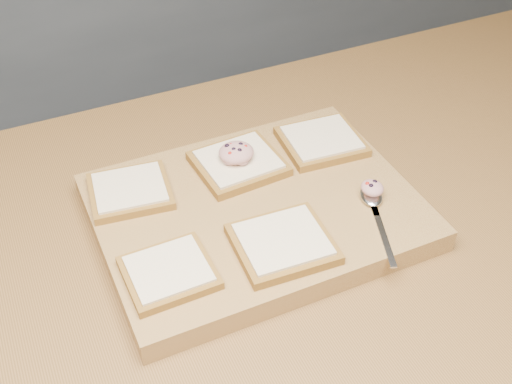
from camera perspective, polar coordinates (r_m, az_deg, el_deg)
island_counter at (r=1.35m, az=5.03°, el=-14.88°), size 2.00×0.80×0.90m
back_counter at (r=2.37m, az=-12.06°, el=12.66°), size 3.60×0.62×0.94m
cutting_board at (r=0.95m, az=-0.00°, el=-1.76°), size 0.46×0.35×0.04m
bread_far_left at (r=0.96m, az=-11.13°, el=0.12°), size 0.13×0.12×0.02m
bread_far_center at (r=1.00m, az=-1.56°, el=2.59°), size 0.14×0.13×0.02m
bread_far_right at (r=1.05m, az=5.84°, el=4.54°), size 0.13×0.12×0.02m
bread_near_left at (r=0.84m, az=-7.75°, el=-7.07°), size 0.11×0.10×0.02m
bread_near_center at (r=0.87m, az=2.39°, el=-4.56°), size 0.13×0.12×0.02m
tuna_salad_dollop at (r=0.98m, az=-1.77°, el=3.54°), size 0.05×0.05×0.03m
spoon at (r=0.95m, az=10.34°, el=-0.81°), size 0.08×0.16×0.01m
spoon_salad at (r=0.95m, az=10.29°, el=0.37°), size 0.03×0.04×0.02m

